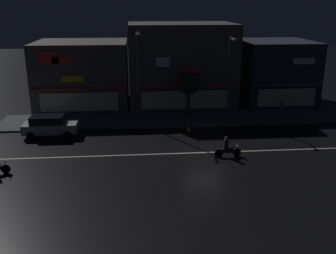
{
  "coord_description": "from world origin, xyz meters",
  "views": [
    {
      "loc": [
        -4.86,
        -25.13,
        10.25
      ],
      "look_at": [
        -2.52,
        1.5,
        1.54
      ],
      "focal_mm": 40.44,
      "sensor_mm": 36.0,
      "label": 1
    }
  ],
  "objects_px": {
    "streetlamp_mid": "(229,71)",
    "parked_car_near_kerb": "(50,125)",
    "streetlamp_west": "(139,71)",
    "pedestrian_on_sidewalk": "(281,111)",
    "motorcycle_following": "(227,148)",
    "traffic_cone": "(189,128)"
  },
  "relations": [
    {
      "from": "motorcycle_following",
      "to": "traffic_cone",
      "type": "height_order",
      "value": "motorcycle_following"
    },
    {
      "from": "pedestrian_on_sidewalk",
      "to": "motorcycle_following",
      "type": "xyz_separation_m",
      "value": [
        -6.87,
        -7.97,
        -0.36
      ]
    },
    {
      "from": "pedestrian_on_sidewalk",
      "to": "traffic_cone",
      "type": "relative_size",
      "value": 3.32
    },
    {
      "from": "pedestrian_on_sidewalk",
      "to": "motorcycle_following",
      "type": "bearing_deg",
      "value": 86.61
    },
    {
      "from": "streetlamp_mid",
      "to": "parked_car_near_kerb",
      "type": "height_order",
      "value": "streetlamp_mid"
    },
    {
      "from": "streetlamp_mid",
      "to": "pedestrian_on_sidewalk",
      "type": "xyz_separation_m",
      "value": [
        4.72,
        -1.06,
        -3.5
      ]
    },
    {
      "from": "streetlamp_mid",
      "to": "pedestrian_on_sidewalk",
      "type": "distance_m",
      "value": 5.97
    },
    {
      "from": "parked_car_near_kerb",
      "to": "pedestrian_on_sidewalk",
      "type": "bearing_deg",
      "value": -173.59
    },
    {
      "from": "streetlamp_west",
      "to": "pedestrian_on_sidewalk",
      "type": "relative_size",
      "value": 4.37
    },
    {
      "from": "streetlamp_west",
      "to": "motorcycle_following",
      "type": "relative_size",
      "value": 4.2
    },
    {
      "from": "traffic_cone",
      "to": "pedestrian_on_sidewalk",
      "type": "bearing_deg",
      "value": 13.32
    },
    {
      "from": "motorcycle_following",
      "to": "traffic_cone",
      "type": "bearing_deg",
      "value": -65.81
    },
    {
      "from": "parked_car_near_kerb",
      "to": "traffic_cone",
      "type": "height_order",
      "value": "parked_car_near_kerb"
    },
    {
      "from": "parked_car_near_kerb",
      "to": "streetlamp_mid",
      "type": "bearing_deg",
      "value": -167.88
    },
    {
      "from": "streetlamp_mid",
      "to": "parked_car_near_kerb",
      "type": "bearing_deg",
      "value": -167.88
    },
    {
      "from": "pedestrian_on_sidewalk",
      "to": "motorcycle_following",
      "type": "distance_m",
      "value": 10.53
    },
    {
      "from": "pedestrian_on_sidewalk",
      "to": "traffic_cone",
      "type": "bearing_deg",
      "value": 50.69
    },
    {
      "from": "streetlamp_west",
      "to": "parked_car_near_kerb",
      "type": "bearing_deg",
      "value": -162.31
    },
    {
      "from": "streetlamp_west",
      "to": "pedestrian_on_sidewalk",
      "type": "height_order",
      "value": "streetlamp_west"
    },
    {
      "from": "parked_car_near_kerb",
      "to": "motorcycle_following",
      "type": "bearing_deg",
      "value": 156.85
    },
    {
      "from": "motorcycle_following",
      "to": "pedestrian_on_sidewalk",
      "type": "bearing_deg",
      "value": -124.43
    },
    {
      "from": "streetlamp_west",
      "to": "parked_car_near_kerb",
      "type": "xyz_separation_m",
      "value": [
        -7.34,
        -2.34,
        -3.92
      ]
    }
  ]
}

